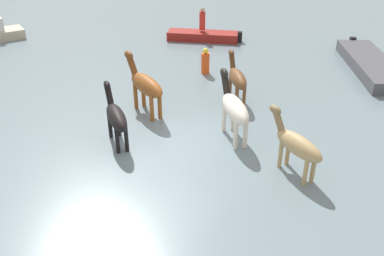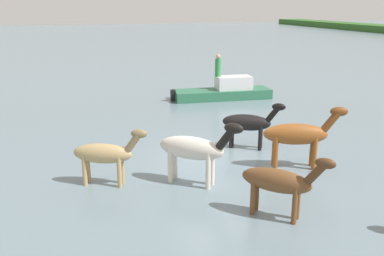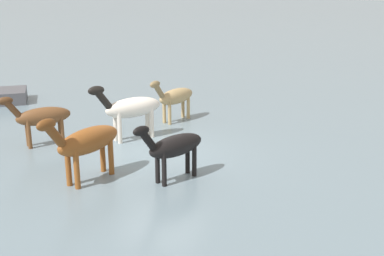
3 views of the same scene
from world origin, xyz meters
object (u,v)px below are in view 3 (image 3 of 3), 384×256
(horse_rear_stallion, at_px, (131,108))
(horse_dark_mare, at_px, (175,97))
(horse_lead, at_px, (41,117))
(horse_dun_straggler, at_px, (174,147))
(horse_chestnut_trailing, at_px, (86,142))

(horse_rear_stallion, bearing_deg, horse_dark_mare, -155.81)
(horse_rear_stallion, distance_m, horse_dark_mare, 2.50)
(horse_rear_stallion, relative_size, horse_lead, 1.20)
(horse_rear_stallion, distance_m, horse_lead, 2.81)
(horse_dun_straggler, xyz_separation_m, horse_rear_stallion, (2.47, -2.73, 0.13))
(horse_chestnut_trailing, bearing_deg, horse_dun_straggler, 127.71)
(horse_dun_straggler, bearing_deg, horse_rear_stallion, -106.93)
(horse_chestnut_trailing, distance_m, horse_dun_straggler, 2.26)
(horse_dun_straggler, relative_size, horse_lead, 1.13)
(horse_dun_straggler, height_order, horse_lead, horse_dun_straggler)
(horse_chestnut_trailing, height_order, horse_dark_mare, horse_chestnut_trailing)
(horse_dark_mare, bearing_deg, horse_rear_stallion, 8.27)
(horse_chestnut_trailing, bearing_deg, horse_dark_mare, -164.36)
(horse_dun_straggler, height_order, horse_rear_stallion, horse_rear_stallion)
(horse_chestnut_trailing, xyz_separation_m, horse_rear_stallion, (0.34, -3.46, -0.02))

